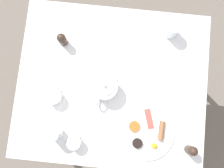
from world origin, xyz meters
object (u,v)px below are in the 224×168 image
Objects in this scene: water_glass_short at (54,133)px; knife_by_plate at (96,31)px; salt_grinder at (192,151)px; water_glass_tall at (172,30)px; pepper_grinder at (62,39)px; creamer_jug at (74,142)px; fork_by_plate at (156,66)px; teapot_near at (105,88)px; teacup_with_saucer_left at (54,97)px; breakfast_plate at (147,133)px.

water_glass_short is 0.57m from knife_by_plate.
knife_by_plate is at bearing 43.08° from salt_grinder.
knife_by_plate is (-0.03, 0.39, -0.05)m from water_glass_tall.
salt_grinder is (-0.48, -0.68, 0.00)m from pepper_grinder.
creamer_jug reaches higher than fork_by_plate.
teacup_with_saucer_left is at bearing 124.94° from teapot_near.
teacup_with_saucer_left is 0.55m from fork_by_plate.
water_glass_tall is 0.60m from salt_grinder.
breakfast_plate is at bearing -77.29° from creamer_jug.
creamer_jug is 0.91× the size of salt_grinder.
fork_by_plate is at bearing -40.32° from teapot_near.
teacup_with_saucer_left is at bearing 74.72° from breakfast_plate.
knife_by_plate is (0.55, -0.14, -0.06)m from water_glass_short.
teapot_near is 1.50× the size of teacup_with_saucer_left.
salt_grinder is at bearing -87.87° from creamer_jug.
teacup_with_saucer_left is 1.30× the size of water_glass_tall.
creamer_jug is 0.58m from knife_by_plate.
teapot_near is 1.95× the size of water_glass_tall.
knife_by_plate is (0.37, -0.17, -0.03)m from teacup_with_saucer_left.
knife_by_plate is at bearing 94.50° from water_glass_tall.
water_glass_short reaches higher than knife_by_plate.
water_glass_short is 0.84× the size of fork_by_plate.
teapot_near reaches higher than fork_by_plate.
fork_by_plate is (-0.07, -0.49, -0.05)m from pepper_grinder.
pepper_grinder is 0.84m from salt_grinder.
breakfast_plate is 2.71× the size of pepper_grinder.
creamer_jug is 0.91× the size of pepper_grinder.
water_glass_short reaches higher than teacup_with_saucer_left.
water_glass_tall is at bearing -54.47° from teacup_with_saucer_left.
teapot_near is at bearing -132.62° from pepper_grinder.
water_glass_short reaches higher than teapot_near.
teacup_with_saucer_left is 0.78× the size of knife_by_plate.
water_glass_tall is 1.12× the size of creamer_jug.
teacup_with_saucer_left is at bearing 31.38° from creamer_jug.
fork_by_plate is 0.36m from knife_by_plate.
breakfast_plate is 0.64m from pepper_grinder.
salt_grinder is (-0.59, -0.14, 0.00)m from water_glass_tall.
salt_grinder is (-0.26, -0.44, 0.01)m from teapot_near.
breakfast_plate is 2.71× the size of salt_grinder.
teacup_with_saucer_left is at bearing 178.17° from pepper_grinder.
creamer_jug is at bearing -109.49° from water_glass_short.
water_glass_tall is 0.75m from creamer_jug.
pepper_grinder is (0.47, 0.02, -0.01)m from water_glass_short.
pepper_grinder is (0.42, 0.47, 0.04)m from breakfast_plate.
water_glass_short is at bearing 88.81° from salt_grinder.
fork_by_plate is (0.35, -0.02, -0.01)m from breakfast_plate.
pepper_grinder is (0.22, 0.24, 0.01)m from teapot_near.
breakfast_plate is at bearing -111.40° from teapot_near.
water_glass_short is 1.17× the size of pepper_grinder.
creamer_jug is at bearing 176.21° from teapot_near.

